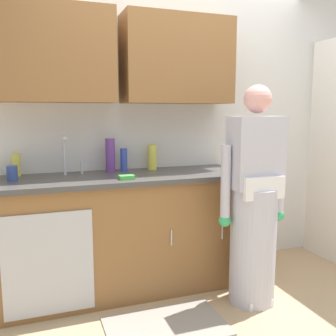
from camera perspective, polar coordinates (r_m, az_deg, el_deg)
name	(u,v)px	position (r m, az deg, el deg)	size (l,w,h in m)	color
ground_plane	(226,319)	(2.86, 8.80, -21.63)	(9.00, 9.00, 0.00)	tan
kitchen_wall_with_uppers	(161,107)	(3.33, -1.01, 9.27)	(4.80, 0.44, 2.70)	silver
counter_cabinet	(125,235)	(3.09, -6.58, -10.04)	(1.90, 0.62, 0.90)	brown
countertop	(124,177)	(2.98, -6.69, -1.42)	(1.96, 0.66, 0.04)	#474442
sink	(72,180)	(2.92, -14.29, -1.71)	(0.50, 0.36, 0.35)	#B7BABF
person_at_sink	(254,213)	(2.87, 12.86, -6.62)	(0.55, 0.34, 1.62)	white
floor_mat	(166,326)	(2.74, -0.30, -22.78)	(0.80, 0.50, 0.01)	gray
bottle_water_short	(110,155)	(3.12, -8.72, 1.90)	(0.08, 0.08, 0.27)	#66388C
bottle_water_tall	(152,157)	(3.22, -2.41, 1.64)	(0.08, 0.08, 0.21)	#D8D14C
bottle_dish_liquid	(124,160)	(3.16, -6.71, 1.25)	(0.06, 0.06, 0.19)	#334CB2
bottle_soap	(16,165)	(3.11, -21.95, 0.44)	(0.06, 0.06, 0.18)	#D8D14C
cup_by_sink	(12,173)	(2.92, -22.51, -0.76)	(0.08, 0.08, 0.11)	#33478C
sponge	(127,177)	(2.78, -6.27, -1.41)	(0.11, 0.07, 0.03)	#4CBF4C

